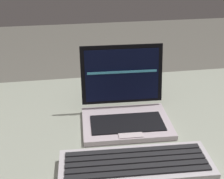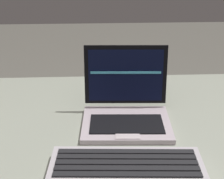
{
  "view_description": "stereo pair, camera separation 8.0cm",
  "coord_description": "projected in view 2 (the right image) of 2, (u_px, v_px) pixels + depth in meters",
  "views": [
    {
      "loc": [
        -0.08,
        -0.63,
        1.22
      ],
      "look_at": [
        0.03,
        0.08,
        0.85
      ],
      "focal_mm": 47.88,
      "sensor_mm": 36.0,
      "label": 1
    },
    {
      "loc": [
        0.0,
        -0.63,
        1.22
      ],
      "look_at": [
        0.03,
        0.08,
        0.85
      ],
      "focal_mm": 47.88,
      "sensor_mm": 36.0,
      "label": 2
    }
  ],
  "objects": [
    {
      "name": "external_keyboard",
      "position": [
        126.0,
        168.0,
        0.67
      ],
      "size": [
        0.35,
        0.14,
        0.03
      ],
      "color": "#BDB5BB",
      "rests_on": "desk"
    },
    {
      "name": "desk",
      "position": [
        102.0,
        162.0,
        0.82
      ],
      "size": [
        1.39,
        0.82,
        0.74
      ],
      "color": "#979D8C",
      "rests_on": "ground"
    },
    {
      "name": "laptop_front",
      "position": [
        126.0,
        107.0,
        0.86
      ],
      "size": [
        0.25,
        0.22,
        0.2
      ],
      "color": "#C1B2BA",
      "rests_on": "desk"
    }
  ]
}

